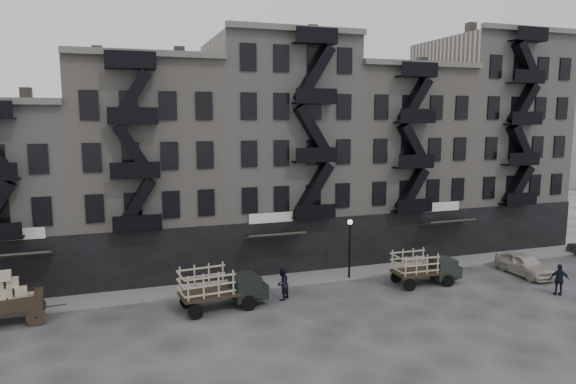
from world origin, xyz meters
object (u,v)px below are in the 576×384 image
object	(u,v)px
wagon	(7,294)
car_east	(524,264)
policeman	(559,280)
pedestrian_mid	(282,284)
stake_truck_east	(425,265)
stake_truck_west	(221,285)

from	to	relation	value
wagon	car_east	world-z (taller)	wagon
car_east	policeman	distance (m)	4.23
car_east	pedestrian_mid	xyz separation A→B (m)	(-18.06, 0.81, 0.23)
wagon	car_east	bearing A→B (deg)	-9.47
car_east	pedestrian_mid	bearing A→B (deg)	177.74
wagon	pedestrian_mid	xyz separation A→B (m)	(15.43, -1.18, -0.71)
stake_truck_east	policeman	world-z (taller)	stake_truck_east
pedestrian_mid	policeman	world-z (taller)	policeman
wagon	car_east	xyz separation A→B (m)	(33.49, -1.99, -0.94)
stake_truck_west	policeman	world-z (taller)	stake_truck_west
policeman	stake_truck_east	bearing A→B (deg)	-3.58
stake_truck_west	car_east	xyz separation A→B (m)	(21.97, -0.52, -0.69)
stake_truck_east	car_east	size ratio (longest dim) A/B	1.03
stake_truck_west	car_east	world-z (taller)	stake_truck_west
stake_truck_west	policeman	xyz separation A→B (m)	(20.89, -4.59, -0.46)
stake_truck_west	stake_truck_east	xyz separation A→B (m)	(13.97, -0.02, -0.13)
stake_truck_east	car_east	bearing A→B (deg)	-2.29
stake_truck_west	car_east	bearing A→B (deg)	-7.67
car_east	pedestrian_mid	world-z (taller)	pedestrian_mid
car_east	pedestrian_mid	size ratio (longest dim) A/B	2.28
stake_truck_west	policeman	bearing A→B (deg)	-18.73
stake_truck_east	wagon	bearing A→B (deg)	177.93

